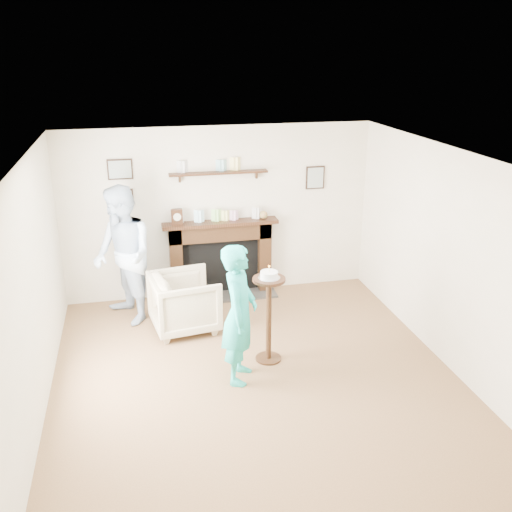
# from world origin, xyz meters

# --- Properties ---
(ground) EXTENTS (5.00, 5.00, 0.00)m
(ground) POSITION_xyz_m (0.00, 0.00, 0.00)
(ground) COLOR brown
(ground) RESTS_ON ground
(room_shell) EXTENTS (4.54, 5.02, 2.52)m
(room_shell) POSITION_xyz_m (-0.00, 0.69, 1.62)
(room_shell) COLOR beige
(room_shell) RESTS_ON ground
(armchair) EXTENTS (0.94, 0.92, 0.76)m
(armchair) POSITION_xyz_m (-0.65, 1.39, 0.00)
(armchair) COLOR #BEB28D
(armchair) RESTS_ON ground
(man) EXTENTS (1.02, 1.12, 1.87)m
(man) POSITION_xyz_m (-1.39, 1.82, 0.00)
(man) COLOR silver
(man) RESTS_ON ground
(woman) EXTENTS (0.56, 0.68, 1.60)m
(woman) POSITION_xyz_m (-0.17, 0.06, 0.00)
(woman) COLOR teal
(woman) RESTS_ON ground
(pedestal_table) EXTENTS (0.38, 0.38, 1.21)m
(pedestal_table) POSITION_xyz_m (0.23, 0.38, 0.74)
(pedestal_table) COLOR black
(pedestal_table) RESTS_ON ground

